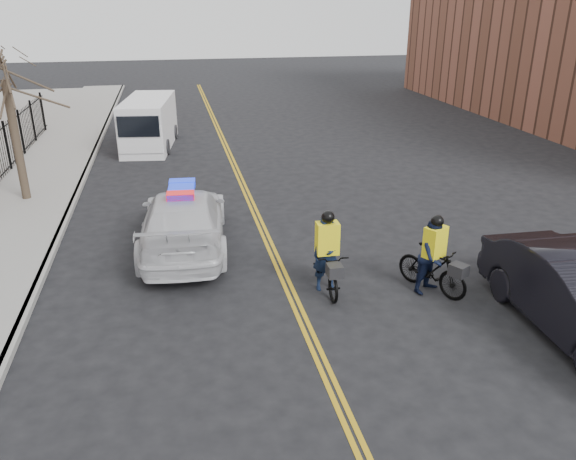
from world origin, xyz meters
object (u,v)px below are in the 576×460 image
at_px(cargo_van, 149,124).
at_px(cyclist_far, 433,262).
at_px(cyclist_near, 327,263).
at_px(police_cruiser, 184,220).

height_order(cargo_van, cyclist_far, cargo_van).
bearing_deg(cyclist_near, cyclist_far, -13.13).
xyz_separation_m(police_cruiser, cargo_van, (-1.16, 12.20, 0.27)).
relative_size(cargo_van, cyclist_near, 2.71).
bearing_deg(cargo_van, police_cruiser, -76.86).
bearing_deg(cyclist_far, police_cruiser, 116.64).
distance_m(cargo_van, cyclist_near, 16.02).
bearing_deg(cargo_van, cyclist_far, -59.15).
relative_size(police_cruiser, cyclist_near, 2.83).
bearing_deg(police_cruiser, cyclist_far, 150.44).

